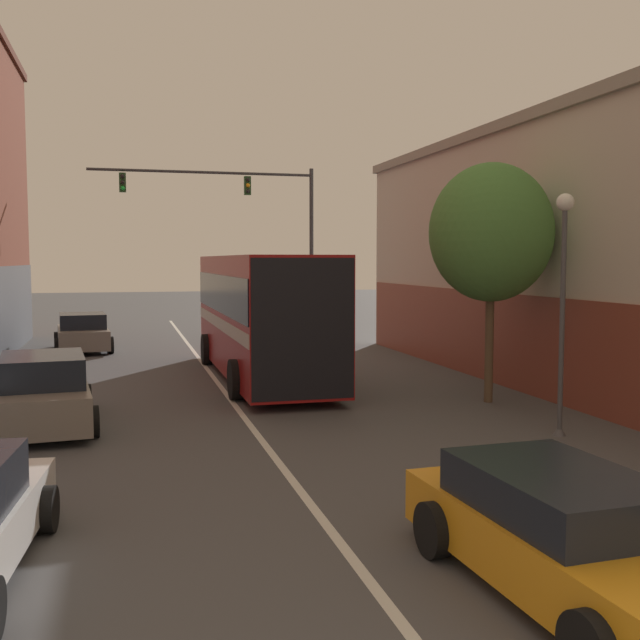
{
  "coord_description": "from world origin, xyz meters",
  "views": [
    {
      "loc": [
        -2.46,
        -2.4,
        3.41
      ],
      "look_at": [
        2.57,
        16.81,
        1.82
      ],
      "focal_mm": 42.0,
      "sensor_mm": 36.0,
      "label": 1
    }
  ],
  "objects_px": {
    "parked_car_left_mid": "(43,393)",
    "street_tree_near": "(491,233)",
    "parked_car_left_near": "(83,333)",
    "hatchback_foreground": "(568,538)",
    "bus": "(261,310)",
    "street_lamp": "(563,290)",
    "traffic_signal_gantry": "(250,214)"
  },
  "relations": [
    {
      "from": "street_tree_near",
      "to": "traffic_signal_gantry",
      "type": "bearing_deg",
      "value": 100.41
    },
    {
      "from": "parked_car_left_near",
      "to": "traffic_signal_gantry",
      "type": "distance_m",
      "value": 9.1
    },
    {
      "from": "traffic_signal_gantry",
      "to": "hatchback_foreground",
      "type": "bearing_deg",
      "value": -92.42
    },
    {
      "from": "parked_car_left_mid",
      "to": "street_lamp",
      "type": "bearing_deg",
      "value": -113.92
    },
    {
      "from": "hatchback_foreground",
      "to": "parked_car_left_near",
      "type": "height_order",
      "value": "parked_car_left_near"
    },
    {
      "from": "parked_car_left_mid",
      "to": "street_tree_near",
      "type": "relative_size",
      "value": 0.78
    },
    {
      "from": "hatchback_foreground",
      "to": "street_tree_near",
      "type": "xyz_separation_m",
      "value": [
        4.15,
        9.73,
        3.44
      ]
    },
    {
      "from": "hatchback_foreground",
      "to": "parked_car_left_mid",
      "type": "bearing_deg",
      "value": 28.94
    },
    {
      "from": "bus",
      "to": "traffic_signal_gantry",
      "type": "height_order",
      "value": "traffic_signal_gantry"
    },
    {
      "from": "bus",
      "to": "hatchback_foreground",
      "type": "bearing_deg",
      "value": -178.31
    },
    {
      "from": "hatchback_foreground",
      "to": "parked_car_left_near",
      "type": "xyz_separation_m",
      "value": [
        -5.85,
        22.85,
        0.07
      ]
    },
    {
      "from": "parked_car_left_near",
      "to": "parked_car_left_mid",
      "type": "height_order",
      "value": "parked_car_left_mid"
    },
    {
      "from": "bus",
      "to": "parked_car_left_mid",
      "type": "relative_size",
      "value": 2.34
    },
    {
      "from": "hatchback_foreground",
      "to": "parked_car_left_mid",
      "type": "distance_m",
      "value": 11.23
    },
    {
      "from": "parked_car_left_near",
      "to": "traffic_signal_gantry",
      "type": "relative_size",
      "value": 0.43
    },
    {
      "from": "hatchback_foreground",
      "to": "traffic_signal_gantry",
      "type": "xyz_separation_m",
      "value": [
        1.11,
        26.27,
        4.83
      ]
    },
    {
      "from": "bus",
      "to": "parked_car_left_near",
      "type": "height_order",
      "value": "bus"
    },
    {
      "from": "hatchback_foreground",
      "to": "traffic_signal_gantry",
      "type": "relative_size",
      "value": 0.47
    },
    {
      "from": "traffic_signal_gantry",
      "to": "street_lamp",
      "type": "height_order",
      "value": "traffic_signal_gantry"
    },
    {
      "from": "hatchback_foreground",
      "to": "parked_car_left_mid",
      "type": "height_order",
      "value": "parked_car_left_mid"
    },
    {
      "from": "bus",
      "to": "street_tree_near",
      "type": "relative_size",
      "value": 1.82
    },
    {
      "from": "bus",
      "to": "hatchback_foreground",
      "type": "height_order",
      "value": "bus"
    },
    {
      "from": "bus",
      "to": "traffic_signal_gantry",
      "type": "relative_size",
      "value": 1.07
    },
    {
      "from": "parked_car_left_near",
      "to": "street_lamp",
      "type": "relative_size",
      "value": 0.89
    },
    {
      "from": "hatchback_foreground",
      "to": "parked_car_left_near",
      "type": "bearing_deg",
      "value": 11.37
    },
    {
      "from": "bus",
      "to": "traffic_signal_gantry",
      "type": "xyz_separation_m",
      "value": [
        1.59,
        11.5,
        3.47
      ]
    },
    {
      "from": "hatchback_foreground",
      "to": "parked_car_left_mid",
      "type": "xyz_separation_m",
      "value": [
        -5.94,
        9.53,
        0.1
      ]
    },
    {
      "from": "parked_car_left_mid",
      "to": "traffic_signal_gantry",
      "type": "distance_m",
      "value": 18.77
    },
    {
      "from": "traffic_signal_gantry",
      "to": "street_tree_near",
      "type": "relative_size",
      "value": 1.7
    },
    {
      "from": "street_tree_near",
      "to": "parked_car_left_near",
      "type": "bearing_deg",
      "value": 127.3
    },
    {
      "from": "hatchback_foreground",
      "to": "street_tree_near",
      "type": "relative_size",
      "value": 0.8
    },
    {
      "from": "parked_car_left_mid",
      "to": "street_tree_near",
      "type": "xyz_separation_m",
      "value": [
        10.08,
        0.2,
        3.34
      ]
    }
  ]
}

